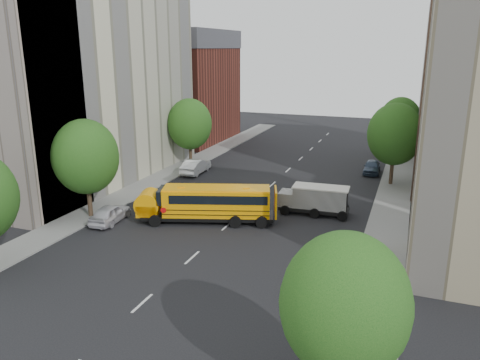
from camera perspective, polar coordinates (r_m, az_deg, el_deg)
The scene contains 20 objects.
ground at distance 37.61m, azimuth -0.45°, elevation -4.57°, with size 120.00×120.00×0.00m, color black.
sidewalk_left at distance 46.81m, azimuth -11.45°, elevation -0.67°, with size 3.00×80.00×0.12m, color slate.
sidewalk_right at distance 40.10m, azimuth 17.81°, elevation -3.95°, with size 3.00×80.00×0.12m, color slate.
lane_markings at distance 46.61m, azimuth 3.97°, elevation -0.53°, with size 0.15×64.00×0.01m, color silver.
building_left_cream at distance 49.63m, azimuth -18.00°, elevation 11.50°, with size 10.00×26.00×20.00m, color beige.
building_left_redbrick at distance 68.50m, azimuth -6.20°, elevation 10.22°, with size 10.00×15.00×13.00m, color maroon.
building_left_near at distance 42.06m, azimuth -26.71°, elevation 7.88°, with size 10.00×7.00×17.00m, color tan.
building_right_far at distance 53.31m, azimuth 26.69°, elevation 9.77°, with size 10.00×22.00×18.00m, color tan.
street_tree_1 at distance 38.24m, azimuth -18.30°, elevation 2.70°, with size 5.12×5.12×7.90m.
street_tree_2 at distance 53.18m, azimuth -6.15°, elevation 6.79°, with size 4.99×4.99×7.71m.
street_tree_3 at distance 17.31m, azimuth 12.64°, elevation -14.63°, with size 4.61×4.61×7.11m.
street_tree_4 at distance 47.60m, azimuth 18.36°, elevation 5.32°, with size 5.25×5.25×8.10m.
street_tree_5 at distance 59.51m, azimuth 18.92°, elevation 6.87°, with size 4.86×4.86×7.51m.
school_bus at distance 36.29m, azimuth -4.11°, elevation -2.70°, with size 10.36×5.39×2.87m.
safari_truck at distance 38.45m, azimuth 9.12°, elevation -2.34°, with size 5.64×2.35×2.37m.
parked_car_0 at distance 37.74m, azimuth -15.55°, elevation -3.94°, with size 1.70×4.22×1.44m, color silver.
parked_car_1 at distance 50.64m, azimuth -5.42°, elevation 1.69°, with size 1.68×4.80×1.58m, color white.
parked_car_3 at distance 28.79m, azimuth 12.61°, elevation -10.16°, with size 1.92×4.73×1.37m, color maroon.
parked_car_4 at distance 52.46m, azimuth 15.78°, elevation 1.56°, with size 1.68×4.17×1.42m, color #314157.
parked_car_5 at distance 63.75m, azimuth 17.48°, elevation 3.87°, with size 1.45×4.17×1.37m, color #9EA09B.
Camera 1 is at (12.68, -32.89, 13.13)m, focal length 35.00 mm.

